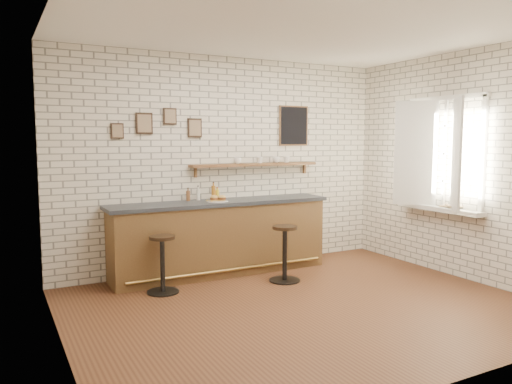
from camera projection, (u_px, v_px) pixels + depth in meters
ground at (304, 306)px, 5.53m from camera, size 5.00×5.00×0.00m
bar_counter at (221, 237)px, 6.85m from camera, size 3.10×0.65×1.01m
sandwich_plate at (217, 201)px, 6.70m from camera, size 0.28×0.28×0.01m
ciabatta_sandwich at (218, 198)px, 6.71m from camera, size 0.23×0.16×0.07m
potato_chips at (216, 201)px, 6.70m from camera, size 0.26×0.19×0.00m
bitters_bottle_brown at (188, 196)px, 6.78m from camera, size 0.06×0.06×0.18m
bitters_bottle_white at (198, 194)px, 6.85m from camera, size 0.05×0.05×0.20m
bitters_bottle_amber at (213, 192)px, 6.95m from camera, size 0.06×0.06×0.25m
condiment_bottle_yellow at (217, 194)px, 6.98m from camera, size 0.05×0.05×0.17m
bar_stool_left at (163, 262)px, 5.99m from camera, size 0.39×0.39×0.70m
bar_stool_right at (285, 252)px, 6.48m from camera, size 0.43×0.43×0.73m
wall_shelf at (255, 165)px, 7.23m from camera, size 2.00×0.18×0.18m
shelf_cup_a at (238, 161)px, 7.09m from camera, size 0.15×0.15×0.09m
shelf_cup_b at (260, 160)px, 7.26m from camera, size 0.13×0.13×0.09m
shelf_cup_c at (276, 160)px, 7.39m from camera, size 0.12×0.12×0.09m
shelf_cup_d at (287, 159)px, 7.47m from camera, size 0.10×0.10×0.09m
back_wall_decor at (242, 125)px, 7.16m from camera, size 2.96×0.02×0.56m
window_sill at (439, 209)px, 6.82m from camera, size 0.20×1.35×0.06m
casement_window at (439, 154)px, 6.72m from camera, size 0.40×1.30×1.56m
book_lower at (445, 207)px, 6.70m from camera, size 0.20×0.23×0.02m
book_upper at (447, 206)px, 6.68m from camera, size 0.29×0.31×0.02m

